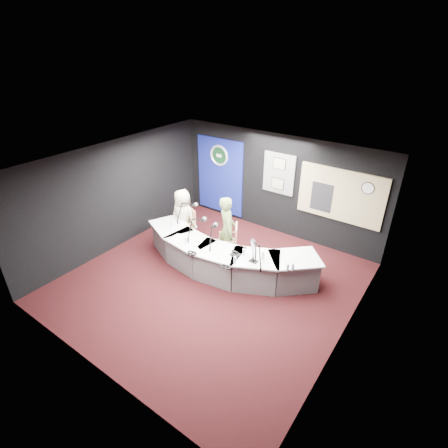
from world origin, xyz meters
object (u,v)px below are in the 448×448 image
Objects in this scene: armchair_left at (184,227)px; broadcast_desk at (223,257)px; person_man at (183,217)px; person_woman at (227,229)px; armchair_right at (227,242)px.

broadcast_desk is at bearing -0.40° from armchair_left.
person_man is 1.42m from person_woman.
armchair_right is 0.65× the size of person_man.
person_woman is at bearing 113.14° from broadcast_desk.
armchair_right reaches higher than broadcast_desk.
person_man is (-1.61, 0.43, 0.39)m from broadcast_desk.
armchair_left is 0.56× the size of person_woman.
broadcast_desk is 4.53× the size of armchair_right.
broadcast_desk is 2.64× the size of person_woman.
person_man is at bearing 0.00° from armchair_left.
person_man is at bearing 165.04° from broadcast_desk.
person_woman is at bearing 0.00° from armchair_right.
armchair_left is 1.47m from person_woman.
armchair_right is (1.42, 0.01, 0.02)m from armchair_left.
broadcast_desk is at bearing 159.74° from person_woman.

